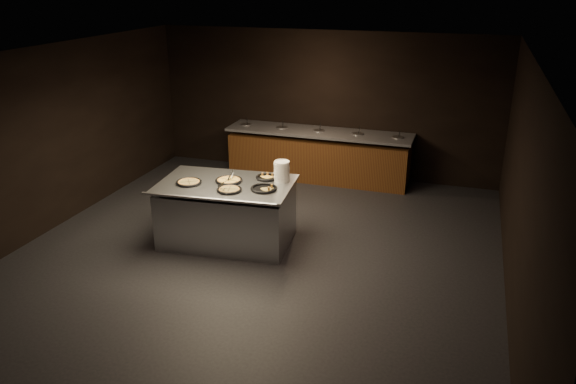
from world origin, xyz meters
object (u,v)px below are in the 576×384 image
Objects in this scene: pan_cheese_whole at (229,180)px; serving_counter at (227,214)px; plate_stack at (282,171)px; pan_veggie_whole at (189,182)px.

serving_counter is at bearing -104.01° from pan_cheese_whole.
plate_stack is 0.76× the size of pan_cheese_whole.
pan_veggie_whole is 0.60m from pan_cheese_whole.
plate_stack is 0.81× the size of pan_veggie_whole.
plate_stack reaches higher than serving_counter.
serving_counter is 0.76m from pan_veggie_whole.
serving_counter is at bearing 20.28° from pan_veggie_whole.
pan_veggie_whole is (-1.29, -0.53, -0.14)m from plate_stack.
pan_cheese_whole is (-0.76, -0.27, -0.14)m from plate_stack.
pan_veggie_whole is at bearing -165.00° from serving_counter.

